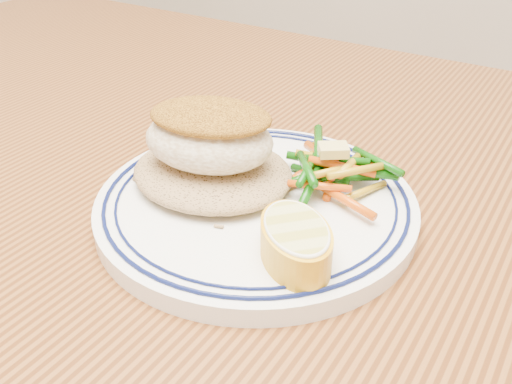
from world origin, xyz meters
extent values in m
cube|color=#542A10|center=(0.00, 0.00, 0.73)|extent=(1.50, 0.90, 0.04)
cylinder|color=#542A10|center=(-0.68, 0.38, 0.35)|extent=(0.07, 0.07, 0.71)
cylinder|color=white|center=(0.00, 0.00, 0.76)|extent=(0.25, 0.25, 0.01)
torus|color=#0A113F|center=(0.00, 0.00, 0.77)|extent=(0.23, 0.23, 0.00)
torus|color=#0A113F|center=(0.00, 0.00, 0.77)|extent=(0.21, 0.21, 0.00)
ellipsoid|color=olive|center=(-0.04, 0.00, 0.78)|extent=(0.13, 0.12, 0.03)
ellipsoid|color=beige|center=(-0.04, 0.00, 0.80)|extent=(0.12, 0.10, 0.04)
ellipsoid|color=#976218|center=(-0.04, 0.00, 0.82)|extent=(0.11, 0.09, 0.02)
cylinder|color=#D44E0A|center=(0.04, 0.05, 0.77)|extent=(0.02, 0.05, 0.01)
cylinder|color=#AF8512|center=(0.07, 0.05, 0.77)|extent=(0.02, 0.05, 0.01)
cylinder|color=#0E4B09|center=(0.03, 0.05, 0.77)|extent=(0.06, 0.02, 0.01)
cylinder|color=#D44E0A|center=(0.02, 0.05, 0.77)|extent=(0.02, 0.05, 0.01)
cylinder|color=#AF8512|center=(0.02, 0.06, 0.77)|extent=(0.03, 0.06, 0.02)
cylinder|color=#D44E0A|center=(0.07, 0.02, 0.77)|extent=(0.05, 0.02, 0.01)
cylinder|color=#0E4B09|center=(0.03, 0.05, 0.77)|extent=(0.03, 0.05, 0.01)
cylinder|color=#0E4B09|center=(0.02, 0.07, 0.77)|extent=(0.05, 0.02, 0.01)
cylinder|color=#0E4B09|center=(0.04, 0.02, 0.78)|extent=(0.02, 0.06, 0.01)
cylinder|color=#0E4B09|center=(0.06, 0.07, 0.78)|extent=(0.06, 0.01, 0.01)
cylinder|color=#0E4B09|center=(0.06, 0.05, 0.78)|extent=(0.04, 0.04, 0.01)
cylinder|color=#AF8512|center=(0.03, 0.07, 0.78)|extent=(0.05, 0.02, 0.01)
cylinder|color=#D44E0A|center=(0.04, 0.02, 0.78)|extent=(0.05, 0.02, 0.01)
cylinder|color=#D44E0A|center=(0.05, 0.07, 0.78)|extent=(0.04, 0.03, 0.01)
cylinder|color=#D44E0A|center=(0.02, 0.07, 0.78)|extent=(0.04, 0.03, 0.01)
cylinder|color=#D44E0A|center=(0.04, 0.06, 0.78)|extent=(0.02, 0.05, 0.01)
cylinder|color=#D44E0A|center=(0.05, 0.05, 0.78)|extent=(0.05, 0.02, 0.01)
cylinder|color=#AF8512|center=(0.05, 0.06, 0.78)|extent=(0.01, 0.05, 0.01)
cylinder|color=#AF8512|center=(0.05, 0.05, 0.78)|extent=(0.03, 0.05, 0.01)
cylinder|color=#0E4B09|center=(0.04, 0.06, 0.78)|extent=(0.05, 0.02, 0.01)
cylinder|color=#0E4B09|center=(0.02, 0.07, 0.78)|extent=(0.03, 0.05, 0.01)
cylinder|color=#0E4B09|center=(0.03, 0.04, 0.78)|extent=(0.02, 0.06, 0.01)
cylinder|color=#0E4B09|center=(0.07, 0.07, 0.79)|extent=(0.05, 0.03, 0.01)
cylinder|color=#0E4B09|center=(0.03, 0.03, 0.79)|extent=(0.04, 0.04, 0.01)
cylinder|color=#AF8512|center=(0.06, 0.05, 0.79)|extent=(0.03, 0.05, 0.01)
cube|color=#DAC96B|center=(0.04, 0.05, 0.80)|extent=(0.03, 0.03, 0.01)
torus|color=white|center=(0.06, -0.05, 0.79)|extent=(0.09, 0.09, 0.00)
camera|label=1|loc=(0.20, -0.31, 1.00)|focal=40.00mm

